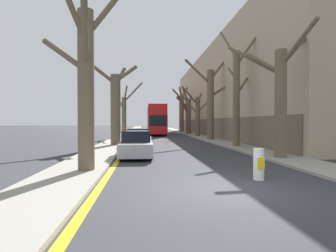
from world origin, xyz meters
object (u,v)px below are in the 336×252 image
street_tree_left_0 (86,78)px  double_decker_bus (156,119)px  street_tree_left_2 (124,114)px  street_tree_right_2 (211,101)px  street_tree_right_4 (188,114)px  parked_car_1 (138,139)px  parked_car_2 (140,136)px  parked_car_0 (136,145)px  traffic_bollard (259,164)px  street_tree_left_1 (116,106)px  street_tree_right_1 (237,92)px  street_tree_right_0 (279,95)px  street_tree_right_3 (197,114)px  street_tree_right_5 (182,111)px

street_tree_left_0 → double_decker_bus: street_tree_left_0 is taller
street_tree_left_2 → street_tree_right_2: (9.41, -5.24, 1.21)m
street_tree_left_0 → street_tree_right_4: 32.07m
parked_car_1 → parked_car_2: bearing=90.0°
street_tree_right_4 → parked_car_0: 27.40m
double_decker_bus → traffic_bollard: double_decker_bus is taller
street_tree_left_0 → street_tree_right_4: (9.07, 30.76, -0.33)m
street_tree_left_1 → traffic_bollard: (6.12, -13.07, -2.71)m
street_tree_right_1 → traffic_bollard: 12.29m
street_tree_right_0 → street_tree_right_3: 21.00m
parked_car_1 → street_tree_left_1: bearing=144.7°
street_tree_right_5 → parked_car_0: 33.97m
street_tree_left_1 → traffic_bollard: street_tree_left_1 is taller
double_decker_bus → parked_car_0: bearing=-95.1°
street_tree_right_1 → parked_car_2: size_ratio=2.13×
parked_car_1 → street_tree_left_0: bearing=-100.0°
street_tree_left_0 → street_tree_right_2: (9.22, 16.98, 0.59)m
street_tree_left_2 → street_tree_right_4: 12.60m
street_tree_right_2 → street_tree_right_3: 6.95m
street_tree_left_1 → parked_car_2: (1.86, 4.63, -2.63)m
street_tree_left_0 → double_decker_bus: 30.30m
street_tree_right_3 → parked_car_1: bearing=-118.1°
street_tree_right_1 → parked_car_1: street_tree_right_1 is taller
street_tree_left_0 → street_tree_right_0: (9.18, 2.84, -0.26)m
street_tree_right_5 → parked_car_2: bearing=-108.8°
street_tree_right_2 → parked_car_2: size_ratio=2.08×
street_tree_right_1 → parked_car_2: 10.62m
double_decker_bus → parked_car_2: (-2.28, -14.02, -1.88)m
street_tree_left_0 → street_tree_left_2: size_ratio=1.16×
street_tree_right_3 → parked_car_2: size_ratio=1.41×
street_tree_right_3 → traffic_bollard: (-3.12, -25.54, -2.49)m
street_tree_right_0 → parked_car_1: size_ratio=1.48×
street_tree_left_1 → parked_car_1: bearing=-35.3°
street_tree_right_1 → street_tree_right_3: street_tree_right_1 is taller
street_tree_right_0 → street_tree_right_2: street_tree_right_2 is taller
street_tree_right_1 → street_tree_right_5: bearing=90.5°
street_tree_left_2 → parked_car_2: (1.95, -6.23, -2.37)m
street_tree_right_4 → traffic_bollard: size_ratio=7.15×
street_tree_right_3 → parked_car_0: 20.85m
street_tree_right_0 → parked_car_0: street_tree_right_0 is taller
street_tree_right_5 → parked_car_2: 22.96m
street_tree_left_0 → street_tree_right_2: size_ratio=0.82×
street_tree_left_2 → parked_car_1: street_tree_left_2 is taller
street_tree_right_1 → street_tree_right_3: 14.38m
street_tree_left_2 → street_tree_right_1: 15.93m
parked_car_2 → traffic_bollard: parked_car_2 is taller
parked_car_1 → street_tree_right_3: bearing=61.9°
street_tree_right_2 → traffic_bollard: bearing=-99.7°
street_tree_right_5 → double_decker_bus: (-5.02, -7.48, -1.51)m
street_tree_left_1 → parked_car_0: bearing=-74.9°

